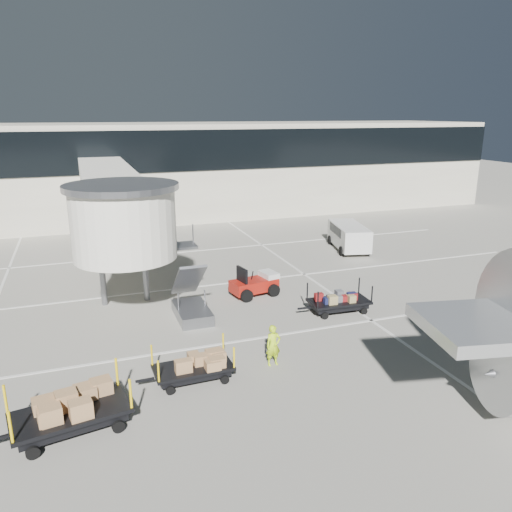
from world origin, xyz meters
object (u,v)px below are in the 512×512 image
(suitcase_cart, at_px, (339,302))
(box_cart_near, at_px, (196,366))
(box_cart_far, at_px, (71,412))
(baggage_tug, at_px, (255,284))
(minivan, at_px, (348,234))
(ground_worker, at_px, (273,345))

(suitcase_cart, bearing_deg, box_cart_near, -150.05)
(suitcase_cart, xyz_separation_m, box_cart_far, (-11.63, -5.34, 0.13))
(baggage_tug, xyz_separation_m, box_cart_near, (-4.72, -7.23, -0.03))
(baggage_tug, xyz_separation_m, box_cart_far, (-8.76, -8.77, 0.05))
(box_cart_far, bearing_deg, suitcase_cart, 14.14)
(minivan, bearing_deg, box_cart_near, -121.87)
(box_cart_far, distance_m, minivan, 23.17)
(box_cart_near, distance_m, ground_worker, 2.90)
(box_cart_far, bearing_deg, baggage_tug, 34.51)
(baggage_tug, height_order, box_cart_far, box_cart_far)
(suitcase_cart, xyz_separation_m, ground_worker, (-4.69, -3.65, 0.28))
(suitcase_cart, bearing_deg, box_cart_far, -151.99)
(suitcase_cart, bearing_deg, minivan, 61.46)
(ground_worker, bearing_deg, baggage_tug, 73.51)
(box_cart_far, distance_m, ground_worker, 7.14)
(box_cart_near, bearing_deg, box_cart_far, -160.82)
(box_cart_near, bearing_deg, suitcase_cart, 24.92)
(suitcase_cart, bearing_deg, baggage_tug, 133.28)
(minivan, bearing_deg, baggage_tug, -131.50)
(minivan, bearing_deg, suitcase_cart, -108.48)
(baggage_tug, xyz_separation_m, suitcase_cart, (2.87, -3.43, -0.08))
(box_cart_far, xyz_separation_m, ground_worker, (6.93, 1.69, 0.15))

